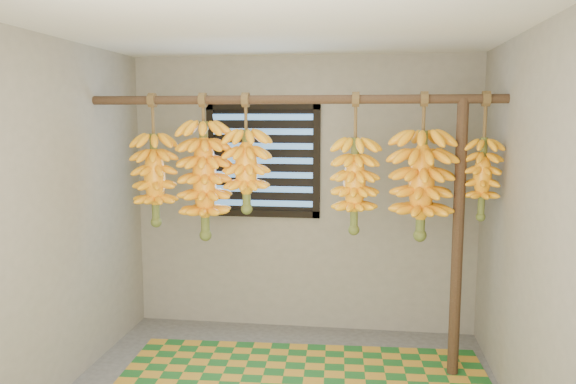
% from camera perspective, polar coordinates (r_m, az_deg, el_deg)
% --- Properties ---
extents(ceiling, '(3.00, 3.00, 0.01)m').
position_cam_1_polar(ceiling, '(3.43, -1.32, 16.52)').
color(ceiling, silver).
rests_on(ceiling, wall_back).
extents(wall_back, '(3.00, 0.01, 2.40)m').
position_cam_1_polar(wall_back, '(4.92, 1.53, -0.28)').
color(wall_back, slate).
rests_on(wall_back, floor).
extents(wall_left, '(0.01, 3.00, 2.40)m').
position_cam_1_polar(wall_left, '(3.97, -23.24, -2.79)').
color(wall_left, slate).
rests_on(wall_left, floor).
extents(wall_right, '(0.01, 3.00, 2.40)m').
position_cam_1_polar(wall_right, '(3.54, 23.61, -4.02)').
color(wall_right, slate).
rests_on(wall_right, floor).
extents(window, '(1.00, 0.04, 1.00)m').
position_cam_1_polar(window, '(4.91, -2.56, 3.22)').
color(window, black).
rests_on(window, wall_back).
extents(hanging_pole, '(3.00, 0.06, 0.06)m').
position_cam_1_polar(hanging_pole, '(4.08, 0.29, 9.37)').
color(hanging_pole, '#493321').
rests_on(hanging_pole, wall_left).
extents(support_post, '(0.08, 0.08, 2.00)m').
position_cam_1_polar(support_post, '(4.19, 16.85, -4.79)').
color(support_post, '#493321').
rests_on(support_post, floor).
extents(banana_bunch_a, '(0.32, 0.32, 0.99)m').
position_cam_1_polar(banana_bunch_a, '(4.36, -13.37, 1.26)').
color(banana_bunch_a, brown).
rests_on(banana_bunch_a, hanging_pole).
extents(banana_bunch_b, '(0.39, 0.39, 1.08)m').
position_cam_1_polar(banana_bunch_b, '(4.24, -8.48, 1.20)').
color(banana_bunch_b, brown).
rests_on(banana_bunch_b, hanging_pole).
extents(banana_bunch_c, '(0.32, 0.32, 0.87)m').
position_cam_1_polar(banana_bunch_c, '(4.15, -4.25, 2.18)').
color(banana_bunch_c, brown).
rests_on(banana_bunch_c, hanging_pole).
extents(banana_bunch_d, '(0.32, 0.32, 1.01)m').
position_cam_1_polar(banana_bunch_d, '(4.07, 6.77, 0.68)').
color(banana_bunch_d, brown).
rests_on(banana_bunch_d, hanging_pole).
extents(banana_bunch_e, '(0.43, 0.43, 1.04)m').
position_cam_1_polar(banana_bunch_e, '(4.09, 13.41, 0.71)').
color(banana_bunch_e, brown).
rests_on(banana_bunch_e, hanging_pole).
extents(banana_bunch_f, '(0.25, 0.25, 0.89)m').
position_cam_1_polar(banana_bunch_f, '(4.14, 19.14, 1.30)').
color(banana_bunch_f, brown).
rests_on(banana_bunch_f, hanging_pole).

